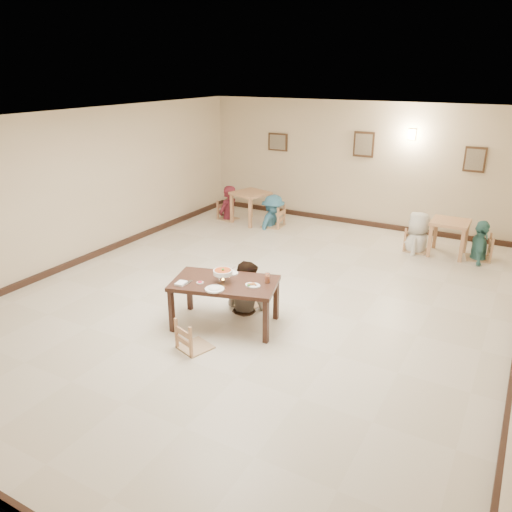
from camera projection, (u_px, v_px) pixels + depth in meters
The scene contains 31 objects.
floor at pixel (260, 297), 8.62m from camera, with size 10.00×10.00×0.00m, color beige.
ceiling at pixel (260, 118), 7.55m from camera, with size 10.00×10.00×0.00m, color white.
wall_back at pixel (359, 165), 12.16m from camera, with size 10.00×10.00×0.00m, color beige.
wall_left at pixel (84, 187), 9.91m from camera, with size 10.00×10.00×0.00m, color beige.
baseboard_back at pixel (354, 222), 12.65m from camera, with size 8.00×0.06×0.12m, color #301D14.
baseboard_left at pixel (94, 255), 10.41m from camera, with size 0.06×10.00×0.12m, color #301D14.
picture_a at pixel (278, 142), 12.99m from camera, with size 0.55×0.04×0.45m.
picture_b at pixel (364, 144), 11.91m from camera, with size 0.50×0.04×0.60m.
picture_c at pixel (475, 160), 10.82m from camera, with size 0.45×0.04×0.55m.
wall_sconce at pixel (412, 134), 11.30m from camera, with size 0.16×0.05×0.22m, color #FFD88C.
main_table at pixel (225, 286), 7.47m from camera, with size 1.73×1.27×0.73m.
chair_far at pixel (247, 281), 8.19m from camera, with size 0.41×0.41×0.88m.
chair_near at pixel (194, 320), 6.91m from camera, with size 0.41×0.41×0.88m.
main_diner at pixel (246, 261), 7.95m from camera, with size 0.80×0.62×1.65m, color gray.
curry_warmer at pixel (223, 272), 7.38m from camera, with size 0.32×0.29×0.26m.
rice_plate_far at pixel (230, 272), 7.74m from camera, with size 0.27×0.27×0.06m.
rice_plate_near at pixel (215, 289), 7.16m from camera, with size 0.28×0.28×0.06m.
fried_plate at pixel (253, 285), 7.28m from camera, with size 0.23×0.23×0.05m.
chili_dish at pixel (200, 283), 7.38m from camera, with size 0.10×0.10×0.02m.
napkin_cutlery at pixel (181, 283), 7.34m from camera, with size 0.17×0.27×0.03m.
drink_glass at pixel (267, 278), 7.38m from camera, with size 0.08×0.08×0.15m.
bg_table_left at pixel (250, 198), 12.55m from camera, with size 0.98×0.98×0.79m.
bg_table_right at pixel (450, 227), 10.37m from camera, with size 0.75×0.75×0.75m.
bg_chair_ll at pixel (228, 202), 12.89m from camera, with size 0.44×0.44×0.93m.
bg_chair_lr at pixel (273, 206), 12.29m from camera, with size 0.48×0.48×1.03m.
bg_chair_rl at pixel (418, 229), 10.64m from camera, with size 0.46×0.46×0.98m.
bg_chair_rr at pixel (481, 236), 10.18m from camera, with size 0.46×0.46×0.98m.
bg_diner_a at pixel (228, 186), 12.74m from camera, with size 0.65×0.43×1.78m, color maroon.
bg_diner_b at pixel (273, 195), 12.19m from camera, with size 1.03×0.59×1.60m, color teal.
bg_diner_c at pixel (420, 212), 10.51m from camera, with size 0.84×0.55×1.73m, color silver.
bg_diner_d at pixel (484, 221), 10.07m from camera, with size 0.96×0.40×1.64m, color teal.
Camera 1 is at (3.76, -6.84, 3.72)m, focal length 35.00 mm.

